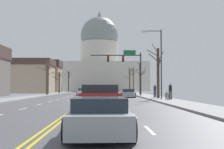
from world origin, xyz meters
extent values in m
cube|color=#4C4C51|center=(0.00, 0.00, -0.03)|extent=(14.00, 180.00, 0.06)
cube|color=yellow|center=(-0.12, 0.00, 0.00)|extent=(0.10, 176.40, 0.00)
cube|color=yellow|center=(0.12, 0.00, 0.00)|extent=(0.10, 176.40, 0.00)
cube|color=silver|center=(3.50, -24.10, 0.00)|extent=(0.12, 2.20, 0.00)
cube|color=silver|center=(3.50, -18.90, 0.00)|extent=(0.12, 2.20, 0.00)
cube|color=silver|center=(3.50, -13.70, 0.00)|extent=(0.12, 2.20, 0.00)
cube|color=silver|center=(3.50, -8.50, 0.00)|extent=(0.12, 2.20, 0.00)
cube|color=silver|center=(3.50, -3.30, 0.00)|extent=(0.12, 2.20, 0.00)
cube|color=silver|center=(3.50, 1.90, 0.00)|extent=(0.12, 2.20, 0.00)
cube|color=silver|center=(3.50, 7.10, 0.00)|extent=(0.12, 2.20, 0.00)
cube|color=silver|center=(3.50, 12.30, 0.00)|extent=(0.12, 2.20, 0.00)
cube|color=silver|center=(3.50, 17.50, 0.00)|extent=(0.12, 2.20, 0.00)
cube|color=silver|center=(3.50, 22.70, 0.00)|extent=(0.12, 2.20, 0.00)
cube|color=silver|center=(3.50, 27.90, 0.00)|extent=(0.12, 2.20, 0.00)
cube|color=silver|center=(3.50, 33.10, 0.00)|extent=(0.12, 2.20, 0.00)
cube|color=silver|center=(3.50, 38.30, 0.00)|extent=(0.12, 2.20, 0.00)
cube|color=silver|center=(3.50, 43.50, 0.00)|extent=(0.12, 2.20, 0.00)
cube|color=silver|center=(3.50, 48.70, 0.00)|extent=(0.12, 2.20, 0.00)
cube|color=silver|center=(3.50, 53.90, 0.00)|extent=(0.12, 2.20, 0.00)
cube|color=silver|center=(3.50, 59.10, 0.00)|extent=(0.12, 2.20, 0.00)
cube|color=silver|center=(3.50, 64.30, 0.00)|extent=(0.12, 2.20, 0.00)
cube|color=silver|center=(-3.50, -13.70, 0.00)|extent=(0.12, 2.20, 0.00)
cube|color=silver|center=(-3.50, -8.50, 0.00)|extent=(0.12, 2.20, 0.00)
cube|color=silver|center=(-3.50, -3.30, 0.00)|extent=(0.12, 2.20, 0.00)
cube|color=silver|center=(-3.50, 1.90, 0.00)|extent=(0.12, 2.20, 0.00)
cube|color=silver|center=(-3.50, 7.10, 0.00)|extent=(0.12, 2.20, 0.00)
cube|color=silver|center=(-3.50, 12.30, 0.00)|extent=(0.12, 2.20, 0.00)
cube|color=silver|center=(-3.50, 17.50, 0.00)|extent=(0.12, 2.20, 0.00)
cube|color=silver|center=(-3.50, 22.70, 0.00)|extent=(0.12, 2.20, 0.00)
cube|color=silver|center=(-3.50, 27.90, 0.00)|extent=(0.12, 2.20, 0.00)
cube|color=silver|center=(-3.50, 33.10, 0.00)|extent=(0.12, 2.20, 0.00)
cube|color=silver|center=(-3.50, 38.30, 0.00)|extent=(0.12, 2.20, 0.00)
cube|color=silver|center=(-3.50, 43.50, 0.00)|extent=(0.12, 2.20, 0.00)
cube|color=silver|center=(-3.50, 48.70, 0.00)|extent=(0.12, 2.20, 0.00)
cube|color=silver|center=(-3.50, 53.90, 0.00)|extent=(0.12, 2.20, 0.00)
cube|color=silver|center=(-3.50, 59.10, 0.00)|extent=(0.12, 2.20, 0.00)
cube|color=silver|center=(-3.50, 64.30, 0.00)|extent=(0.12, 2.20, 0.00)
cube|color=gray|center=(8.50, 0.00, 0.07)|extent=(3.00, 180.00, 0.14)
cube|color=gray|center=(-8.50, 0.00, 0.07)|extent=(3.00, 180.00, 0.14)
cylinder|color=#28282D|center=(7.60, 13.11, 3.46)|extent=(0.22, 0.22, 6.65)
cylinder|color=#28282D|center=(3.70, 13.11, 6.39)|extent=(7.80, 0.16, 0.16)
cube|color=black|center=(4.87, 13.11, 5.83)|extent=(0.32, 0.28, 0.92)
sphere|color=red|center=(4.87, 12.95, 6.11)|extent=(0.22, 0.22, 0.22)
sphere|color=#332B05|center=(4.87, 12.95, 5.83)|extent=(0.22, 0.22, 0.22)
sphere|color=black|center=(4.87, 12.95, 5.55)|extent=(0.22, 0.22, 0.22)
cube|color=black|center=(2.53, 13.11, 5.83)|extent=(0.32, 0.28, 0.92)
sphere|color=red|center=(2.53, 12.95, 6.11)|extent=(0.22, 0.22, 0.22)
sphere|color=#332B05|center=(2.53, 12.95, 5.83)|extent=(0.22, 0.22, 0.22)
sphere|color=black|center=(2.53, 12.95, 5.55)|extent=(0.22, 0.22, 0.22)
cube|color=#146033|center=(5.88, 13.13, 6.84)|extent=(1.90, 0.06, 0.70)
cylinder|color=#333338|center=(8.20, -1.06, 3.96)|extent=(0.14, 0.14, 7.64)
cylinder|color=#333338|center=(7.27, -1.06, 7.63)|extent=(1.86, 0.09, 0.09)
cube|color=#B2B2AD|center=(6.34, -1.06, 7.56)|extent=(0.56, 0.24, 0.16)
cube|color=beige|center=(0.00, 83.39, 5.21)|extent=(35.54, 23.96, 10.41)
cylinder|color=beige|center=(0.00, 83.39, 14.52)|extent=(14.28, 14.28, 8.23)
sphere|color=gray|center=(0.00, 83.39, 21.16)|extent=(14.43, 14.43, 14.43)
cone|color=gray|center=(0.00, 83.39, 29.58)|extent=(1.80, 1.80, 2.40)
cube|color=#9EA3A8|center=(5.30, 8.70, 0.46)|extent=(1.86, 4.29, 0.60)
cube|color=#232D38|center=(5.29, 8.52, 0.97)|extent=(1.61, 2.02, 0.43)
cylinder|color=black|center=(4.43, 10.04, 0.32)|extent=(0.23, 0.64, 0.64)
cylinder|color=black|center=(6.21, 10.01, 0.32)|extent=(0.23, 0.64, 0.64)
cylinder|color=black|center=(4.38, 7.40, 0.32)|extent=(0.23, 0.64, 0.64)
cylinder|color=black|center=(6.16, 7.37, 0.32)|extent=(0.23, 0.64, 0.64)
cube|color=#9EA3A8|center=(1.59, 2.00, 0.50)|extent=(1.95, 4.37, 0.68)
cube|color=#232D38|center=(1.59, 1.89, 1.04)|extent=(1.68, 2.00, 0.41)
cylinder|color=black|center=(0.70, 3.36, 0.32)|extent=(0.23, 0.64, 0.64)
cylinder|color=black|center=(2.55, 3.32, 0.32)|extent=(0.23, 0.64, 0.64)
cylinder|color=black|center=(0.63, 0.68, 0.32)|extent=(0.23, 0.64, 0.64)
cylinder|color=black|center=(2.49, 0.64, 0.32)|extent=(0.23, 0.64, 0.64)
cube|color=silver|center=(1.78, -4.24, 0.49)|extent=(2.02, 4.26, 0.67)
cube|color=#232D38|center=(1.78, -4.44, 1.03)|extent=(1.73, 2.07, 0.40)
cylinder|color=black|center=(0.88, -2.90, 0.32)|extent=(0.24, 0.65, 0.64)
cylinder|color=black|center=(2.77, -2.96, 0.32)|extent=(0.24, 0.65, 0.64)
cylinder|color=black|center=(0.80, -5.51, 0.32)|extent=(0.24, 0.65, 0.64)
cylinder|color=black|center=(2.69, -5.57, 0.32)|extent=(0.24, 0.65, 0.64)
cube|color=#6B6056|center=(1.58, -10.81, 0.50)|extent=(2.06, 4.69, 0.68)
cube|color=#232D38|center=(1.57, -11.16, 1.07)|extent=(1.74, 2.08, 0.46)
cylinder|color=black|center=(0.69, -9.35, 0.32)|extent=(0.24, 0.65, 0.64)
cylinder|color=black|center=(2.58, -9.42, 0.32)|extent=(0.24, 0.65, 0.64)
cylinder|color=black|center=(0.58, -12.21, 0.32)|extent=(0.24, 0.65, 0.64)
cylinder|color=black|center=(2.47, -12.28, 0.32)|extent=(0.24, 0.65, 0.64)
cube|color=maroon|center=(1.73, -18.24, 0.60)|extent=(2.22, 5.54, 0.75)
cube|color=#1E2833|center=(1.71, -17.47, 1.28)|extent=(1.97, 1.91, 0.62)
cube|color=maroon|center=(1.78, -20.93, 1.08)|extent=(1.93, 0.14, 0.22)
cylinder|color=black|center=(0.64, -16.62, 0.40)|extent=(0.30, 0.81, 0.80)
cylinder|color=black|center=(2.74, -16.57, 0.40)|extent=(0.30, 0.81, 0.80)
cylinder|color=black|center=(0.71, -19.91, 0.40)|extent=(0.30, 0.81, 0.80)
cylinder|color=black|center=(2.81, -19.87, 0.40)|extent=(0.30, 0.81, 0.80)
cube|color=#9EA3A8|center=(1.80, -25.04, 0.47)|extent=(1.84, 4.71, 0.61)
cube|color=#232D38|center=(1.81, -25.49, 0.97)|extent=(1.57, 2.22, 0.39)
cylinder|color=black|center=(0.90, -23.62, 0.32)|extent=(0.24, 0.65, 0.64)
cylinder|color=black|center=(2.62, -23.58, 0.32)|extent=(0.24, 0.65, 0.64)
cylinder|color=black|center=(0.97, -26.51, 0.32)|extent=(0.24, 0.65, 0.64)
cylinder|color=black|center=(2.69, -26.47, 0.32)|extent=(0.24, 0.65, 0.64)
cube|color=silver|center=(-1.94, 20.16, 0.49)|extent=(1.82, 4.35, 0.66)
cube|color=#232D38|center=(-1.95, 20.56, 1.02)|extent=(1.55, 2.08, 0.39)
cylinder|color=black|center=(-1.05, 18.85, 0.32)|extent=(0.24, 0.65, 0.64)
cylinder|color=black|center=(-2.75, 18.81, 0.32)|extent=(0.24, 0.65, 0.64)
cylinder|color=black|center=(-1.12, 21.52, 0.32)|extent=(0.24, 0.65, 0.64)
cylinder|color=black|center=(-2.82, 21.47, 0.32)|extent=(0.24, 0.65, 0.64)
cube|color=silver|center=(-1.77, 29.25, 0.48)|extent=(2.02, 4.63, 0.64)
cube|color=#232D38|center=(-1.77, 29.51, 1.02)|extent=(1.71, 1.99, 0.44)
cylinder|color=black|center=(-0.79, 27.87, 0.32)|extent=(0.24, 0.65, 0.64)
cylinder|color=black|center=(-2.65, 27.80, 0.32)|extent=(0.24, 0.65, 0.64)
cylinder|color=black|center=(-0.88, 30.70, 0.32)|extent=(0.24, 0.65, 0.64)
cylinder|color=black|center=(-2.75, 30.64, 0.32)|extent=(0.24, 0.65, 0.64)
cube|color=silver|center=(-1.74, 37.43, 0.45)|extent=(1.97, 4.37, 0.58)
cube|color=#232D38|center=(-1.73, 37.78, 0.97)|extent=(1.69, 2.11, 0.46)
cylinder|color=black|center=(-0.83, 36.07, 0.32)|extent=(0.23, 0.64, 0.64)
cylinder|color=black|center=(-2.70, 36.11, 0.32)|extent=(0.23, 0.64, 0.64)
cylinder|color=black|center=(-0.77, 38.75, 0.32)|extent=(0.23, 0.64, 0.64)
cylinder|color=black|center=(-2.64, 38.80, 0.32)|extent=(0.23, 0.64, 0.64)
cube|color=tan|center=(-16.35, 48.98, 3.36)|extent=(12.60, 7.71, 6.71)
cube|color=#47332D|center=(-16.35, 48.98, 7.65)|extent=(13.10, 8.02, 1.87)
cube|color=tan|center=(-17.28, 38.32, 3.25)|extent=(13.66, 8.96, 6.49)
cube|color=#47332D|center=(-17.28, 38.32, 7.21)|extent=(14.21, 9.32, 1.43)
cylinder|color=brown|center=(8.55, 45.44, 3.09)|extent=(0.39, 0.39, 5.91)
cylinder|color=brown|center=(8.43, 45.92, 4.81)|extent=(0.32, 1.04, 1.06)
cylinder|color=brown|center=(7.84, 45.40, 3.81)|extent=(1.47, 0.21, 0.91)
cylinder|color=brown|center=(9.09, 45.24, 4.75)|extent=(1.20, 0.52, 0.98)
cylinder|color=brown|center=(8.42, 46.25, 5.94)|extent=(0.37, 1.70, 1.17)
cylinder|color=brown|center=(8.99, 45.80, 5.70)|extent=(1.01, 0.84, 0.74)
cylinder|color=brown|center=(-7.98, 18.94, 3.11)|extent=(0.37, 0.37, 5.94)
cylinder|color=brown|center=(-8.18, 19.25, 5.73)|extent=(0.53, 0.74, 1.15)
cylinder|color=brown|center=(-7.66, 18.70, 4.41)|extent=(0.78, 0.61, 1.14)
cylinder|color=brown|center=(-7.48, 19.31, 3.79)|extent=(1.08, 0.80, 0.74)
cylinder|color=brown|center=(-8.79, 18.71, 4.58)|extent=(1.68, 0.57, 0.99)
cylinder|color=#423328|center=(8.39, 2.07, 3.13)|extent=(0.33, 0.33, 5.98)
cylinder|color=#423328|center=(8.41, 1.67, 4.29)|extent=(0.12, 0.85, 1.17)
cylinder|color=#423328|center=(7.74, 2.11, 5.55)|extent=(1.35, 0.17, 0.83)
cylinder|color=#423328|center=(8.56, 2.33, 4.21)|extent=(0.47, 0.67, 1.04)
cylinder|color=#423328|center=(8.78, 2.33, 5.13)|extent=(0.88, 0.63, 1.52)
cylinder|color=#423328|center=(7.88, 2.39, 5.02)|extent=(1.12, 0.76, 1.10)
cylinder|color=#423328|center=(8.13, 2.69, 6.19)|extent=(0.62, 1.32, 1.38)
cylinder|color=#423328|center=(8.49, 1.43, 4.35)|extent=(0.28, 1.34, 1.22)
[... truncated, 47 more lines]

